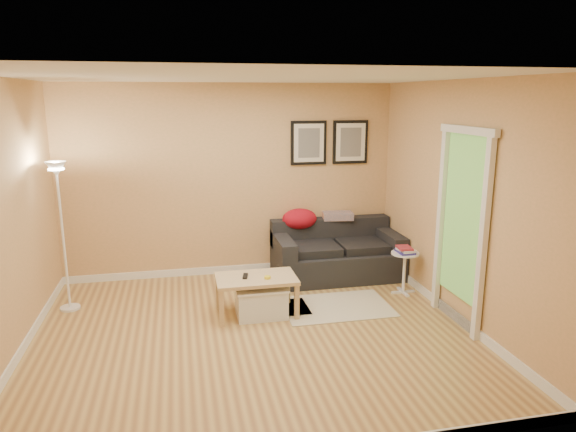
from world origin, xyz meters
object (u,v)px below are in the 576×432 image
object	(u,v)px
side_table	(404,273)
book_stack	(405,250)
storage_bin	(261,301)
sofa	(337,250)
floor_lamp	(63,241)
coffee_table	(256,296)

from	to	relation	value
side_table	book_stack	distance (m)	0.30
book_stack	storage_bin	bearing A→B (deg)	-176.85
sofa	floor_lamp	world-z (taller)	floor_lamp
side_table	coffee_table	bearing A→B (deg)	-172.15
book_stack	floor_lamp	bearing A→B (deg)	168.77
coffee_table	storage_bin	bearing A→B (deg)	-32.27
side_table	book_stack	xyz separation A→B (m)	(-0.00, -0.00, 0.30)
side_table	book_stack	bearing A→B (deg)	-154.97
sofa	side_table	bearing A→B (deg)	-50.12
sofa	storage_bin	size ratio (longest dim) A/B	2.97
side_table	floor_lamp	bearing A→B (deg)	175.12
storage_bin	book_stack	bearing A→B (deg)	9.47
storage_bin	floor_lamp	xyz separation A→B (m)	(-2.16, 0.66, 0.65)
floor_lamp	book_stack	bearing A→B (deg)	-4.91
coffee_table	side_table	bearing A→B (deg)	21.45
floor_lamp	coffee_table	bearing A→B (deg)	-16.06
storage_bin	book_stack	world-z (taller)	book_stack
storage_bin	sofa	bearing A→B (deg)	41.37
book_stack	coffee_table	bearing A→B (deg)	-178.49
sofa	coffee_table	xyz separation A→B (m)	(-1.27, -1.03, -0.15)
storage_bin	side_table	bearing A→B (deg)	9.50
coffee_table	floor_lamp	distance (m)	2.27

